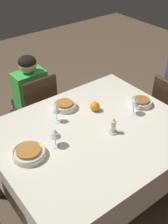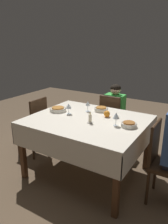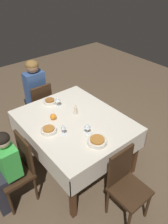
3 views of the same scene
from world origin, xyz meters
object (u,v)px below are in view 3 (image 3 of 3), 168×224
object	(u,v)px
bowl_north	(49,130)
candle_centerpiece	(75,110)
chair_north	(19,168)
person_child_green	(4,170)
wine_glass_east	(58,99)
bowl_west	(97,141)
person_adult_denim	(34,91)
wine_glass_north	(63,127)
wine_glass_west	(87,126)
orange_fruit	(53,117)
chair_east	(40,106)
dining_table	(74,125)
chair_west	(126,183)
bowl_east	(50,101)

from	to	relation	value
bowl_north	candle_centerpiece	bearing A→B (deg)	-77.63
chair_north	person_child_green	bearing A→B (deg)	-90.00
wine_glass_east	bowl_west	distance (m)	0.89
person_adult_denim	wine_glass_east	xyz separation A→B (m)	(-0.68, -0.00, 0.18)
person_child_green	bowl_north	world-z (taller)	person_child_green
bowl_west	candle_centerpiece	bearing A→B (deg)	-14.56
wine_glass_north	bowl_west	world-z (taller)	wine_glass_north
chair_north	bowl_north	size ratio (longest dim) A/B	4.76
person_adult_denim	wine_glass_west	xyz separation A→B (m)	(-1.37, 0.05, 0.17)
orange_fruit	bowl_west	bearing A→B (deg)	-168.11
person_child_green	bowl_west	world-z (taller)	person_child_green
person_child_green	chair_east	bearing A→B (deg)	134.57
dining_table	orange_fruit	distance (m)	0.29
bowl_west	dining_table	bearing A→B (deg)	-6.05
dining_table	wine_glass_north	bearing A→B (deg)	119.59
chair_east	person_adult_denim	world-z (taller)	person_adult_denim
chair_north	wine_glass_east	bearing A→B (deg)	116.79
person_adult_denim	orange_fruit	size ratio (longest dim) A/B	15.37
wine_glass_north	orange_fruit	distance (m)	0.33
candle_centerpiece	person_adult_denim	bearing A→B (deg)	4.91
wine_glass_east	chair_west	bearing A→B (deg)	177.58
orange_fruit	person_adult_denim	bearing A→B (deg)	-13.20
dining_table	chair_east	world-z (taller)	chair_east
chair_east	wine_glass_west	xyz separation A→B (m)	(-1.23, 0.05, 0.37)
person_child_green	bowl_north	bearing A→B (deg)	92.89
orange_fruit	chair_north	bearing A→B (deg)	108.30
bowl_east	wine_glass_east	xyz separation A→B (m)	(-0.14, -0.05, 0.09)
person_child_green	wine_glass_east	world-z (taller)	person_child_green
person_child_green	bowl_east	xyz separation A→B (m)	(0.56, -0.94, 0.22)
chair_north	bowl_east	size ratio (longest dim) A/B	5.04
candle_centerpiece	orange_fruit	world-z (taller)	candle_centerpiece
chair_north	bowl_west	xyz separation A→B (m)	(-0.46, -0.76, 0.30)
wine_glass_east	candle_centerpiece	bearing A→B (deg)	-164.72
person_adult_denim	wine_glass_east	distance (m)	0.71
person_adult_denim	bowl_east	bearing A→B (deg)	85.69
person_child_green	candle_centerpiece	size ratio (longest dim) A/B	7.96
dining_table	wine_glass_west	size ratio (longest dim) A/B	10.01
wine_glass_north	wine_glass_west	distance (m)	0.27
bowl_north	chair_east	bearing A→B (deg)	-22.29
chair_north	wine_glass_west	xyz separation A→B (m)	(-0.27, -0.78, 0.37)
dining_table	person_adult_denim	world-z (taller)	person_adult_denim
person_adult_denim	wine_glass_west	size ratio (longest dim) A/B	8.77
orange_fruit	chair_east	bearing A→B (deg)	-15.50
bowl_west	bowl_east	bearing A→B (deg)	-1.68
dining_table	candle_centerpiece	xyz separation A→B (m)	(0.10, -0.10, 0.13)
chair_west	person_child_green	size ratio (longest dim) A/B	0.86
orange_fruit	wine_glass_north	bearing A→B (deg)	168.54
wine_glass_north	orange_fruit	world-z (taller)	wine_glass_north
chair_east	bowl_west	world-z (taller)	chair_east
wine_glass_east	bowl_north	xyz separation A→B (m)	(-0.39, 0.39, -0.09)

